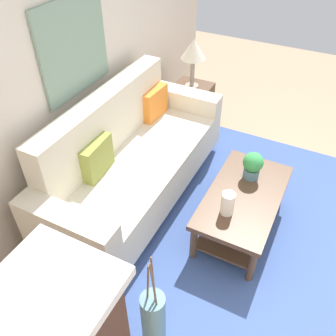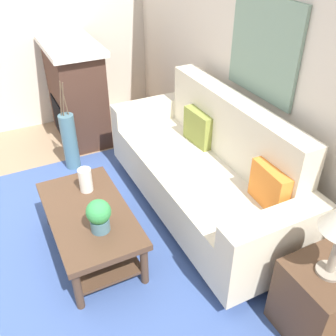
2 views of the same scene
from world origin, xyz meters
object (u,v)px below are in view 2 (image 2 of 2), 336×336
Objects in this scene: throw_pillow_orange at (270,187)px; side_table at (318,302)px; fireplace at (76,92)px; floor_vase at (70,142)px; potted_plant_tabletop at (99,215)px; throw_pillow_olive at (199,127)px; coffee_table at (90,222)px; couch at (205,171)px; framed_painting at (263,48)px; tabletop_vase at (85,180)px.

throw_pillow_orange is 0.64× the size of side_table.
fireplace is at bearing -163.69° from throw_pillow_orange.
side_table is 2.81m from floor_vase.
throw_pillow_orange is 1.26m from potted_plant_tabletop.
throw_pillow_orange is (1.03, 0.00, 0.00)m from throw_pillow_olive.
coffee_table is at bearing -140.65° from side_table.
side_table is (1.40, 0.01, -0.15)m from couch.
coffee_table is (0.06, -1.09, -0.12)m from couch.
couch is 1.10m from coffee_table.
fireplace reaches higher than throw_pillow_olive.
fireplace is 1.83× the size of floor_vase.
potted_plant_tabletop is 1.57m from side_table.
couch is 1.13m from framed_painting.
potted_plant_tabletop is 0.33× the size of framed_painting.
floor_vase is (-1.04, 0.11, -0.22)m from tabletop_vase.
throw_pillow_olive is 1.74m from fireplace.
potted_plant_tabletop is at bearing -61.66° from throw_pillow_olive.
couch is at bearing 105.73° from potted_plant_tabletop.
couch is at bearing -20.13° from throw_pillow_olive.
throw_pillow_olive is at bearing 48.97° from floor_vase.
throw_pillow_orange is at bearing 52.11° from tabletop_vase.
throw_pillow_olive reaches higher than potted_plant_tabletop.
framed_painting reaches higher than side_table.
framed_painting reaches higher than couch.
framed_painting is (-0.00, 0.47, 1.03)m from couch.
potted_plant_tabletop is at bearing -5.68° from floor_vase.
couch reaches higher than throw_pillow_orange.
floor_vase is at bearing -131.03° from throw_pillow_olive.
throw_pillow_olive is (-0.34, 0.13, 0.25)m from couch.
framed_painting is (-1.40, 0.46, 1.18)m from side_table.
throw_pillow_olive reaches higher than tabletop_vase.
framed_painting is (-0.30, 1.54, 0.89)m from potted_plant_tabletop.
throw_pillow_orange is at bearing 170.72° from side_table.
coffee_table is 1.73× the size of floor_vase.
couch is 1.12m from potted_plant_tabletop.
framed_painting is (-0.69, 0.34, 0.78)m from throw_pillow_orange.
tabletop_vase reaches higher than side_table.
potted_plant_tabletop is (-0.39, -1.19, -0.11)m from throw_pillow_orange.
couch is 3.94× the size of side_table.
couch reaches higher than tabletop_vase.
fireplace is (-1.96, 0.46, 0.27)m from coffee_table.
coffee_table is 0.35m from tabletop_vase.
floor_vase is (-1.94, -1.04, -0.36)m from throw_pillow_orange.
tabletop_vase is 0.26× the size of framed_painting.
tabletop_vase is 0.51m from potted_plant_tabletop.
coffee_table is (-0.63, -1.22, -0.37)m from throw_pillow_orange.
tabletop_vase is at bearing -101.46° from couch.
potted_plant_tabletop is at bearing -107.88° from throw_pillow_orange.
coffee_table is 1.96× the size of side_table.
fireplace is at bearing 168.77° from potted_plant_tabletop.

